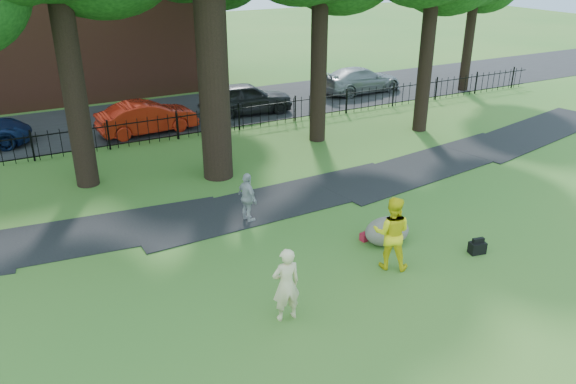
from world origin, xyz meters
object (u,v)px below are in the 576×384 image
red_sedan (147,117)px  man (392,233)px  boulder (387,229)px  woman (286,285)px

red_sedan → man: bearing=-173.8°
man → boulder: bearing=-83.8°
man → boulder: 1.53m
man → boulder: size_ratio=1.49×
boulder → red_sedan: red_sedan is taller
boulder → red_sedan: bearing=104.2°
woman → man: bearing=-164.0°
man → red_sedan: (-2.68, 14.80, -0.29)m
woman → boulder: (4.33, 1.90, -0.52)m
woman → red_sedan: size_ratio=0.41×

